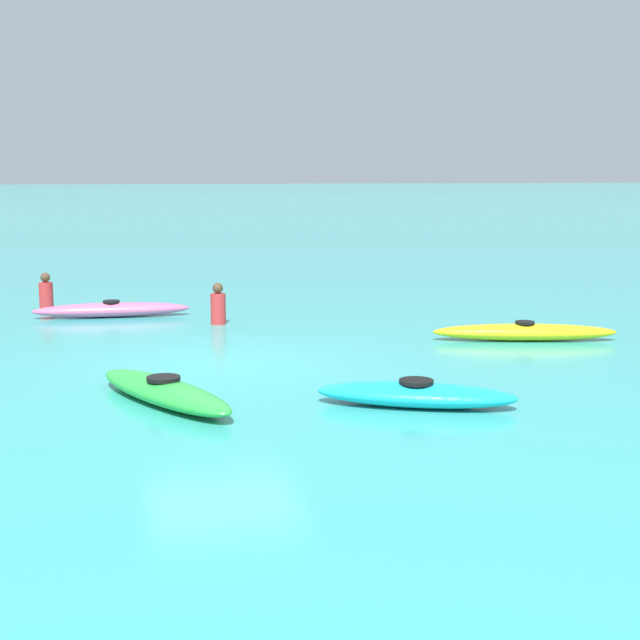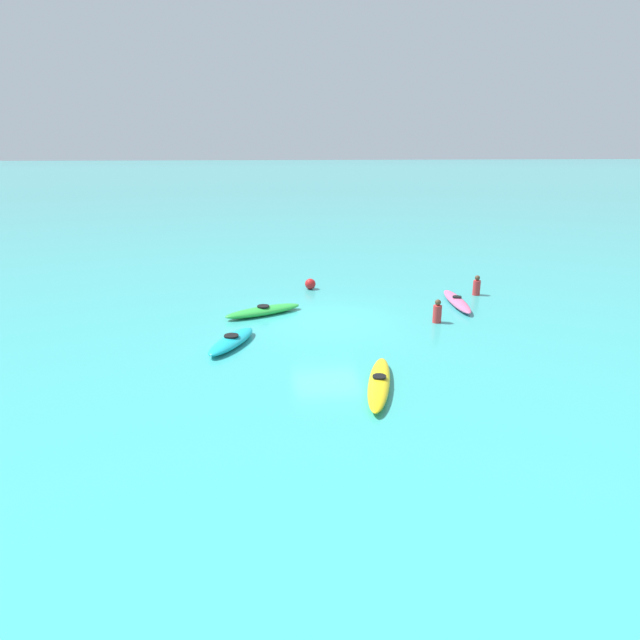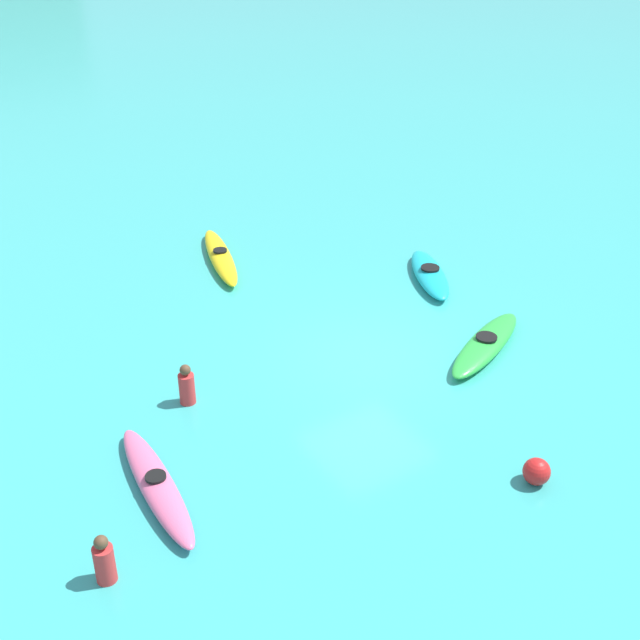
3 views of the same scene
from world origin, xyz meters
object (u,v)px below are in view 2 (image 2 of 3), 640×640
object	(u,v)px
kayak_pink	(457,301)
kayak_green	(263,311)
buoy_red	(310,284)
person_near_shore	(477,286)
person_by_kayaks	(437,312)
kayak_yellow	(379,383)
kayak_cyan	(232,341)

from	to	relation	value
kayak_pink	kayak_green	xyz separation A→B (m)	(7.91, 0.30, 0.00)
buoy_red	person_near_shore	bearing A→B (deg)	164.23
kayak_pink	person_by_kayaks	bearing A→B (deg)	53.00
buoy_red	person_by_kayaks	distance (m)	6.85
kayak_pink	kayak_yellow	xyz separation A→B (m)	(5.09, 7.42, -0.00)
kayak_yellow	kayak_green	size ratio (longest dim) A/B	1.11
kayak_yellow	kayak_cyan	distance (m)	5.52
kayak_cyan	buoy_red	size ratio (longest dim) A/B	5.69
kayak_pink	buoy_red	world-z (taller)	buoy_red
kayak_yellow	person_by_kayaks	bearing A→B (deg)	-123.34
kayak_yellow	kayak_green	world-z (taller)	same
kayak_pink	person_by_kayaks	world-z (taller)	person_by_kayaks
kayak_green	person_near_shore	bearing A→B (deg)	-169.69
kayak_cyan	person_near_shore	size ratio (longest dim) A/B	3.15
kayak_green	buoy_red	bearing A→B (deg)	-121.46
kayak_cyan	person_near_shore	bearing A→B (deg)	-154.59
buoy_red	person_near_shore	xyz separation A→B (m)	(-7.09, 2.00, 0.14)
kayak_cyan	person_by_kayaks	size ratio (longest dim) A/B	3.15
kayak_yellow	kayak_cyan	xyz separation A→B (m)	(3.97, -3.84, 0.00)
buoy_red	person_near_shore	distance (m)	7.37
kayak_pink	buoy_red	distance (m)	6.59
person_near_shore	person_by_kayaks	distance (m)	4.66
person_near_shore	person_by_kayaks	bearing A→B (deg)	49.21
kayak_cyan	person_near_shore	world-z (taller)	person_near_shore
kayak_pink	kayak_yellow	size ratio (longest dim) A/B	0.99
kayak_yellow	person_by_kayaks	xyz separation A→B (m)	(-3.49, -5.30, 0.22)
kayak_green	person_near_shore	size ratio (longest dim) A/B	3.60
person_near_shore	kayak_cyan	bearing A→B (deg)	25.41
kayak_pink	person_near_shore	world-z (taller)	person_near_shore
kayak_cyan	person_by_kayaks	xyz separation A→B (m)	(-7.46, -1.46, 0.22)
kayak_green	kayak_cyan	world-z (taller)	same
kayak_cyan	person_near_shore	distance (m)	11.63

